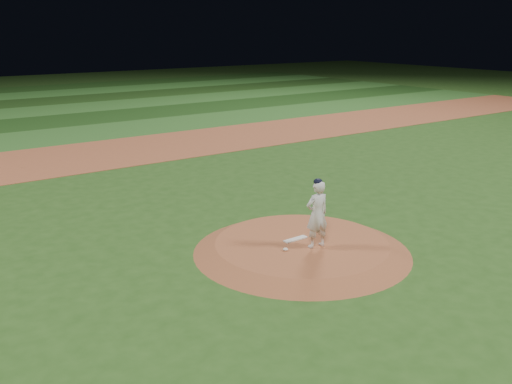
# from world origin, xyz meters

# --- Properties ---
(ground) EXTENTS (120.00, 120.00, 0.00)m
(ground) POSITION_xyz_m (0.00, 0.00, 0.00)
(ground) COLOR #274F19
(ground) RESTS_ON ground
(infield_dirt_band) EXTENTS (70.00, 6.00, 0.02)m
(infield_dirt_band) POSITION_xyz_m (0.00, 14.00, 0.01)
(infield_dirt_band) COLOR #9F5231
(infield_dirt_band) RESTS_ON ground
(outfield_stripe_0) EXTENTS (70.00, 5.00, 0.02)m
(outfield_stripe_0) POSITION_xyz_m (0.00, 19.50, 0.01)
(outfield_stripe_0) COLOR #2E6625
(outfield_stripe_0) RESTS_ON ground
(outfield_stripe_1) EXTENTS (70.00, 5.00, 0.02)m
(outfield_stripe_1) POSITION_xyz_m (0.00, 24.50, 0.01)
(outfield_stripe_1) COLOR #1A4014
(outfield_stripe_1) RESTS_ON ground
(outfield_stripe_2) EXTENTS (70.00, 5.00, 0.02)m
(outfield_stripe_2) POSITION_xyz_m (0.00, 29.50, 0.01)
(outfield_stripe_2) COLOR #306B27
(outfield_stripe_2) RESTS_ON ground
(pitchers_mound) EXTENTS (5.50, 5.50, 0.25)m
(pitchers_mound) POSITION_xyz_m (0.00, 0.00, 0.12)
(pitchers_mound) COLOR #9D5330
(pitchers_mound) RESTS_ON ground
(pitching_rubber) EXTENTS (0.69, 0.19, 0.03)m
(pitching_rubber) POSITION_xyz_m (-0.03, 0.23, 0.27)
(pitching_rubber) COLOR silver
(pitching_rubber) RESTS_ON pitchers_mound
(rosin_bag) EXTENTS (0.13, 0.13, 0.07)m
(rosin_bag) POSITION_xyz_m (-0.69, -0.21, 0.29)
(rosin_bag) COLOR silver
(rosin_bag) RESTS_ON pitchers_mound
(pitcher_on_mound) EXTENTS (0.66, 0.46, 1.75)m
(pitcher_on_mound) POSITION_xyz_m (0.09, -0.44, 1.11)
(pitcher_on_mound) COLOR silver
(pitcher_on_mound) RESTS_ON pitchers_mound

